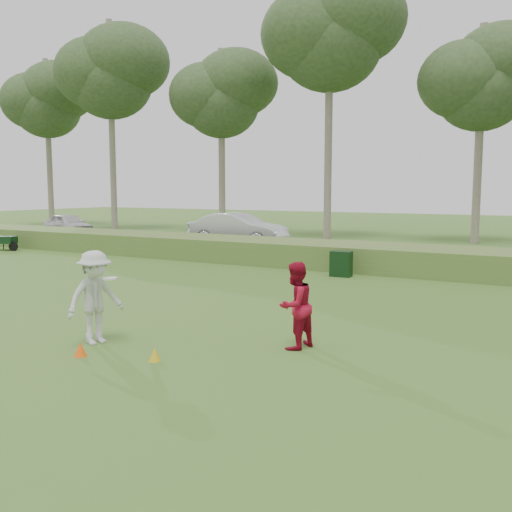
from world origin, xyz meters
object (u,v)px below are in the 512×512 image
Objects in this scene: car_mid at (238,230)px; car_left at (68,224)px; cone_yellow at (155,354)px; cone_orange at (80,349)px; utility_cabinet at (341,264)px; player_red at (295,305)px; player_white at (95,297)px.

car_left is at bearing 85.14° from car_mid.
cone_yellow is 27.63m from car_left.
cone_orange is 1.07× the size of cone_yellow.
car_left is at bearing 157.88° from utility_cabinet.
cone_orange is at bearing -160.33° from car_mid.
utility_cabinet is (0.64, 10.99, 0.31)m from cone_orange.
player_red is 1.88× the size of utility_cabinet.
car_left is at bearing 62.92° from player_white.
player_white reaches higher than utility_cabinet.
cone_yellow is 19.29m from car_mid.
player_red is 0.32× the size of car_mid.
player_red is 18.54m from car_mid.
car_mid is at bearing -131.99° from player_red.
car_mid reaches higher than car_left.
player_white is 10.28m from utility_cabinet.
player_white reaches higher than player_red.
cone_orange is 0.05× the size of car_mid.
car_mid is at bearing 112.97° from cone_orange.
player_red is 0.40× the size of car_left.
car_mid reaches higher than cone_orange.
cone_yellow is at bearing -29.25° from player_red.
player_red reaches higher than car_left.
car_left is (-21.37, 17.50, 0.63)m from cone_yellow.
player_red is 6.94× the size of cone_yellow.
player_white is at bearing 168.83° from cone_yellow.
player_red is at bearing -108.95° from car_left.
player_red is (3.48, 1.57, -0.08)m from player_white.
car_mid is (12.58, -0.34, 0.15)m from car_left.
cone_yellow is 0.27× the size of utility_cabinet.
cone_orange is at bearing -116.79° from car_left.
player_white reaches higher than car_mid.
player_white is 0.44× the size of car_left.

